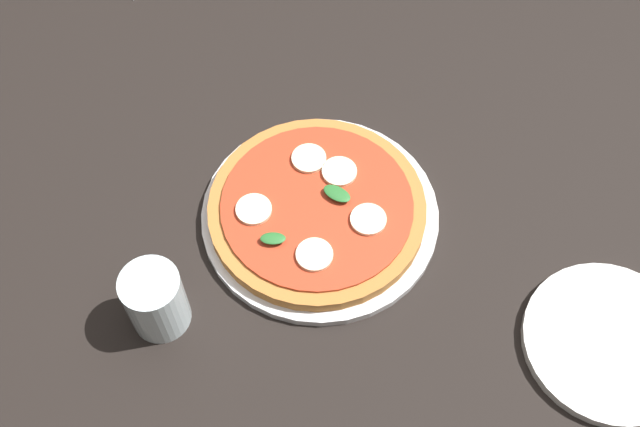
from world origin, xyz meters
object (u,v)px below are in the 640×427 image
(dining_table, at_px, (318,207))
(plate_white, at_px, (609,342))
(serving_tray, at_px, (320,215))
(pizza, at_px, (317,208))
(glass_cup, at_px, (156,300))

(dining_table, height_order, plate_white, plate_white)
(serving_tray, bearing_deg, dining_table, -167.35)
(serving_tray, relative_size, pizza, 1.10)
(serving_tray, xyz_separation_m, plate_white, (0.11, 0.37, 0.00))
(plate_white, height_order, glass_cup, glass_cup)
(plate_white, bearing_deg, dining_table, -115.86)
(glass_cup, bearing_deg, serving_tray, 136.76)
(serving_tray, distance_m, plate_white, 0.38)
(dining_table, distance_m, glass_cup, 0.32)
(dining_table, xyz_separation_m, glass_cup, (0.25, -0.15, 0.14))
(plate_white, bearing_deg, serving_tray, -106.85)
(pizza, xyz_separation_m, glass_cup, (0.17, -0.16, 0.02))
(pizza, relative_size, plate_white, 1.37)
(dining_table, height_order, glass_cup, glass_cup)
(plate_white, distance_m, glass_cup, 0.53)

